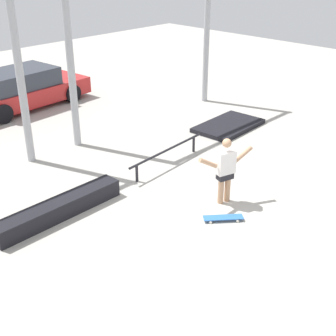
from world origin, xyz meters
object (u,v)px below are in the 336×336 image
Objects in this scene: grind_box at (59,209)px; parked_car_red at (22,89)px; manual_pad at (228,126)px; grind_rail at (167,152)px; skateboard at (223,218)px; skateboarder at (225,168)px.

parked_car_red is (3.26, 6.95, 0.45)m from grind_box.
manual_pad is 3.32m from grind_rail.
grind_rail is at bearing -171.09° from manual_pad.
skateboard is 2.89m from grind_rail.
skateboarder is at bearing -143.99° from manual_pad.
manual_pad is 7.20m from parked_car_red.
skateboarder is 3.63m from grind_box.
grind_box is (-2.89, 2.10, -0.64)m from skateboarder.
grind_box is 3.35m from grind_rail.
parked_car_red is (-0.09, 6.86, 0.27)m from grind_rail.
skateboard is at bearing -48.45° from grind_box.
parked_car_red is (-3.35, 6.35, 0.57)m from manual_pad.
grind_box is at bearing -178.39° from grind_rail.
skateboarder is at bearing 78.37° from skateboard.
grind_box reaches higher than skateboard.
manual_pad is (4.33, 3.17, 0.00)m from skateboard.
manual_pad is at bearing 52.89° from skateboarder.
manual_pad is at bearing -66.63° from parked_car_red.
parked_car_red is (0.37, 9.05, -0.19)m from skateboarder.
skateboarder is 0.32× the size of parked_car_red.
grind_box is 0.63× the size of parked_car_red.
grind_rail is at bearing -93.72° from parked_car_red.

